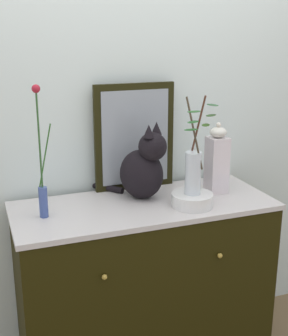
# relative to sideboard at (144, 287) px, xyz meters

# --- Properties ---
(wall_back) EXTENTS (4.40, 0.08, 2.60)m
(wall_back) POSITION_rel_sideboard_xyz_m (0.00, 0.34, 0.84)
(wall_back) COLOR silver
(wall_back) RESTS_ON ground_plane
(sideboard) EXTENTS (1.27, 0.54, 0.92)m
(sideboard) POSITION_rel_sideboard_xyz_m (0.00, 0.00, 0.00)
(sideboard) COLOR black
(sideboard) RESTS_ON ground_plane
(mirror_leaning) EXTENTS (0.43, 0.03, 0.55)m
(mirror_leaning) POSITION_rel_sideboard_xyz_m (0.04, 0.24, 0.74)
(mirror_leaning) COLOR black
(mirror_leaning) RESTS_ON sideboard
(cat_sitting) EXTENTS (0.34, 0.38, 0.39)m
(cat_sitting) POSITION_rel_sideboard_xyz_m (0.02, 0.07, 0.62)
(cat_sitting) COLOR black
(cat_sitting) RESTS_ON sideboard
(vase_slim_green) EXTENTS (0.07, 0.04, 0.59)m
(vase_slim_green) POSITION_rel_sideboard_xyz_m (-0.48, 0.00, 0.64)
(vase_slim_green) COLOR #3C5190
(vase_slim_green) RESTS_ON sideboard
(bowl_porcelain) EXTENTS (0.20, 0.20, 0.06)m
(bowl_porcelain) POSITION_rel_sideboard_xyz_m (0.20, -0.11, 0.49)
(bowl_porcelain) COLOR silver
(bowl_porcelain) RESTS_ON sideboard
(vase_glass_clear) EXTENTS (0.21, 0.17, 0.47)m
(vase_glass_clear) POSITION_rel_sideboard_xyz_m (0.21, -0.12, 0.65)
(vase_glass_clear) COLOR silver
(vase_glass_clear) RESTS_ON bowl_porcelain
(jar_lidded_porcelain) EXTENTS (0.10, 0.10, 0.37)m
(jar_lidded_porcelain) POSITION_rel_sideboard_xyz_m (0.41, 0.03, 0.63)
(jar_lidded_porcelain) COLOR silver
(jar_lidded_porcelain) RESTS_ON sideboard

